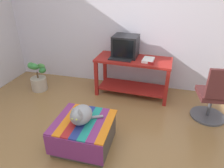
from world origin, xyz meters
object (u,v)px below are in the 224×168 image
Objects in this scene: tv_monitor at (126,46)px; ottoman_with_blanket at (84,133)px; desk at (133,71)px; book at (148,60)px; office_chair at (214,97)px; stapler at (151,63)px; cat at (81,115)px; keyboard at (120,59)px; potted_plant at (38,79)px.

tv_monitor is 1.74m from ottoman_with_blanket.
book reaches higher than desk.
office_chair is 8.09× the size of stapler.
desk is 0.36m from book.
desk reaches higher than cat.
potted_plant is (-1.57, -0.19, -0.48)m from keyboard.
keyboard is 3.64× the size of stapler.
potted_plant reaches higher than ottoman_with_blanket.
potted_plant is 0.67× the size of office_chair.
office_chair is (1.66, 1.00, 0.20)m from ottoman_with_blanket.
keyboard is at bearing 103.95° from stapler.
book is 0.30× the size of office_chair.
potted_plant is (-2.04, -0.25, -0.48)m from book.
stapler reaches higher than desk.
desk is 1.38m from office_chair.
ottoman_with_blanket is at bearing -94.93° from tv_monitor.
tv_monitor reaches higher than desk.
keyboard is 0.67× the size of potted_plant.
potted_plant is (-1.41, 1.18, 0.05)m from ottoman_with_blanket.
cat is 1.52m from stapler.
keyboard is 1.08× the size of cat.
desk reaches higher than potted_plant.
book is 0.72× the size of cat.
tv_monitor is at bearing -28.92° from office_chair.
potted_plant is (-1.39, 1.21, -0.25)m from cat.
cat is at bearing 173.74° from stapler.
desk is 3.64× the size of cat.
tv_monitor is 0.76× the size of potted_plant.
office_chair is (1.46, -0.58, -0.50)m from tv_monitor.
keyboard reaches higher than desk.
book reaches higher than potted_plant.
keyboard is at bearing -100.50° from tv_monitor.
office_chair reaches higher than ottoman_with_blanket.
book is at bearing 42.18° from stapler.
desk reaches higher than ottoman_with_blanket.
tv_monitor reaches higher than book.
cat is at bearing -108.01° from book.
office_chair is 1.08m from stapler.
book is at bearing 7.03° from potted_plant.
ottoman_with_blanket is at bearing -40.02° from potted_plant.
tv_monitor is at bearing 81.13° from stapler.
book is 0.14m from stapler.
keyboard reaches higher than cat.
ottoman_with_blanket is at bearing -101.58° from desk.
ottoman_with_blanket is at bearing -108.04° from book.
tv_monitor is 1.71× the size of book.
keyboard is 1.47m from ottoman_with_blanket.
ottoman_with_blanket is (-0.64, -1.43, -0.53)m from book.
tv_monitor is at bearing 153.79° from desk.
cat is at bearing 24.34° from office_chair.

